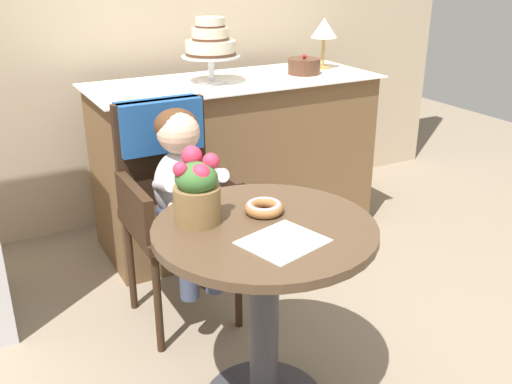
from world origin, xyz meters
TOP-DOWN VIEW (x-y plane):
  - cafe_table at (0.00, 0.00)m, footprint 0.72×0.72m
  - wicker_chair at (-0.04, 0.75)m, footprint 0.42×0.45m
  - seated_child at (-0.04, 0.59)m, footprint 0.27×0.32m
  - paper_napkin at (-0.01, -0.13)m, footprint 0.27×0.25m
  - donut_front at (0.04, 0.08)m, footprint 0.13×0.13m
  - flower_vase at (-0.17, 0.13)m, footprint 0.15×0.16m
  - display_counter at (0.55, 1.30)m, footprint 1.56×0.62m
  - tiered_cake_stand at (0.41, 1.30)m, footprint 0.30×0.30m
  - round_layer_cake at (0.96, 1.27)m, footprint 0.18×0.18m
  - table_lamp at (1.15, 1.36)m, footprint 0.15×0.15m

SIDE VIEW (x-z plane):
  - display_counter at x=0.55m, z-range 0.00..0.90m
  - cafe_table at x=0.00m, z-range 0.15..0.87m
  - wicker_chair at x=-0.04m, z-range 0.16..1.12m
  - seated_child at x=-0.04m, z-range 0.31..1.04m
  - paper_napkin at x=-0.01m, z-range 0.72..0.72m
  - donut_front at x=0.04m, z-range 0.72..0.76m
  - flower_vase at x=-0.17m, z-range 0.71..0.95m
  - round_layer_cake at x=0.96m, z-range 0.89..1.00m
  - tiered_cake_stand at x=0.41m, z-range 0.93..1.26m
  - table_lamp at x=1.15m, z-range 0.97..1.26m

